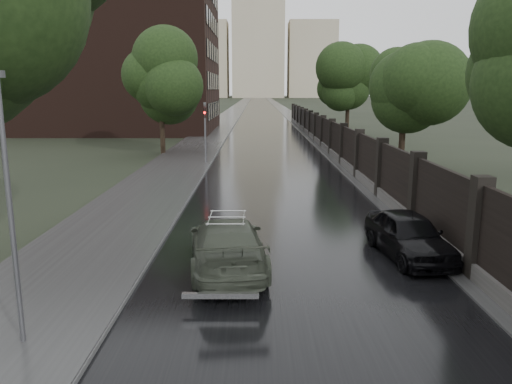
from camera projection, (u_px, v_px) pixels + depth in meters
The scene contains 13 objects.
road at pixel (259, 102), 194.04m from camera, with size 8.00×420.00×0.02m, color black.
sidewalk_left at pixel (244, 102), 194.03m from camera, with size 4.00×420.00×0.16m, color #2D2D2D.
verge_right at pixel (273, 102), 194.03m from camera, with size 3.00×420.00×0.08m, color #2D2D2D.
fence_right at pixel (328, 139), 39.09m from camera, with size 0.45×75.72×2.70m.
tree_left_far at pixel (161, 83), 36.28m from camera, with size 4.25×4.25×7.39m.
tree_right_b at pixel (405, 87), 28.49m from camera, with size 4.08×4.08×7.01m.
tree_right_c at pixel (348, 88), 46.12m from camera, with size 4.08×4.08×7.01m.
lamp_post at pixel (10, 211), 8.88m from camera, with size 0.25×0.12×5.11m.
traffic_light at pixel (205, 128), 31.95m from camera, with size 0.16×0.32×4.00m.
brick_building at pixel (108, 43), 56.88m from camera, with size 24.00×18.00×20.00m, color black.
stalinist_tower at pixel (258, 31), 294.04m from camera, with size 92.00×30.00×159.00m.
volga_sedan at pixel (227, 244), 13.46m from camera, with size 1.96×4.82×1.40m, color #3D4436.
car_right_near at pixel (409, 235), 14.41m from camera, with size 1.58×3.92×1.34m, color black.
Camera 1 is at (-1.01, -7.13, 4.79)m, focal length 35.00 mm.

